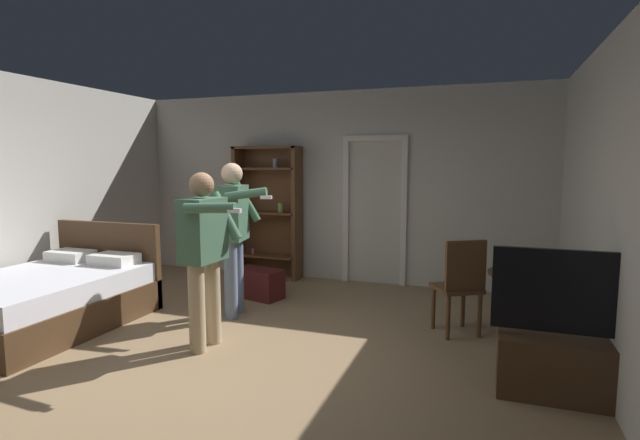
{
  "coord_description": "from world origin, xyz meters",
  "views": [
    {
      "loc": [
        2.19,
        -3.64,
        1.73
      ],
      "look_at": [
        0.72,
        0.55,
        1.21
      ],
      "focal_mm": 27.0,
      "sensor_mm": 36.0,
      "label": 1
    }
  ],
  "objects_px": {
    "tv_flatscreen": "(565,355)",
    "person_striped_shirt": "(234,228)",
    "wooden_chair": "(460,283)",
    "person_blue_shirt": "(204,247)",
    "suitcase_dark": "(259,283)",
    "side_table": "(520,296)",
    "laptop": "(520,268)",
    "bottle_on_table": "(539,265)",
    "bookshelf": "(269,207)",
    "bed": "(49,298)"
  },
  "relations": [
    {
      "from": "bookshelf",
      "to": "suitcase_dark",
      "type": "xyz_separation_m",
      "value": [
        0.38,
        -1.12,
        -0.89
      ]
    },
    {
      "from": "person_blue_shirt",
      "to": "side_table",
      "type": "bearing_deg",
      "value": 21.49
    },
    {
      "from": "suitcase_dark",
      "to": "laptop",
      "type": "bearing_deg",
      "value": 3.53
    },
    {
      "from": "tv_flatscreen",
      "to": "wooden_chair",
      "type": "relative_size",
      "value": 1.13
    },
    {
      "from": "side_table",
      "to": "suitcase_dark",
      "type": "relative_size",
      "value": 1.11
    },
    {
      "from": "bottle_on_table",
      "to": "bed",
      "type": "bearing_deg",
      "value": -167.96
    },
    {
      "from": "laptop",
      "to": "person_blue_shirt",
      "type": "distance_m",
      "value": 2.98
    },
    {
      "from": "bottle_on_table",
      "to": "side_table",
      "type": "bearing_deg",
      "value": 150.26
    },
    {
      "from": "tv_flatscreen",
      "to": "person_striped_shirt",
      "type": "xyz_separation_m",
      "value": [
        -3.28,
        0.93,
        0.68
      ]
    },
    {
      "from": "laptop",
      "to": "bottle_on_table",
      "type": "height_order",
      "value": "bottle_on_table"
    },
    {
      "from": "bookshelf",
      "to": "bottle_on_table",
      "type": "bearing_deg",
      "value": -26.42
    },
    {
      "from": "bottle_on_table",
      "to": "person_striped_shirt",
      "type": "relative_size",
      "value": 0.13
    },
    {
      "from": "tv_flatscreen",
      "to": "person_blue_shirt",
      "type": "distance_m",
      "value": 3.11
    },
    {
      "from": "side_table",
      "to": "wooden_chair",
      "type": "relative_size",
      "value": 0.71
    },
    {
      "from": "person_striped_shirt",
      "to": "person_blue_shirt",
      "type": "bearing_deg",
      "value": -76.63
    },
    {
      "from": "person_striped_shirt",
      "to": "suitcase_dark",
      "type": "relative_size",
      "value": 2.77
    },
    {
      "from": "bookshelf",
      "to": "person_blue_shirt",
      "type": "xyz_separation_m",
      "value": [
        0.68,
        -2.82,
        -0.11
      ]
    },
    {
      "from": "laptop",
      "to": "suitcase_dark",
      "type": "relative_size",
      "value": 0.6
    },
    {
      "from": "side_table",
      "to": "person_blue_shirt",
      "type": "height_order",
      "value": "person_blue_shirt"
    },
    {
      "from": "person_blue_shirt",
      "to": "suitcase_dark",
      "type": "distance_m",
      "value": 1.89
    },
    {
      "from": "bed",
      "to": "bookshelf",
      "type": "bearing_deg",
      "value": 66.08
    },
    {
      "from": "bookshelf",
      "to": "tv_flatscreen",
      "type": "relative_size",
      "value": 1.78
    },
    {
      "from": "side_table",
      "to": "person_striped_shirt",
      "type": "relative_size",
      "value": 0.4
    },
    {
      "from": "laptop",
      "to": "bottle_on_table",
      "type": "distance_m",
      "value": 0.17
    },
    {
      "from": "side_table",
      "to": "person_striped_shirt",
      "type": "distance_m",
      "value": 3.07
    },
    {
      "from": "bottle_on_table",
      "to": "person_striped_shirt",
      "type": "distance_m",
      "value": 3.17
    },
    {
      "from": "laptop",
      "to": "person_blue_shirt",
      "type": "bearing_deg",
      "value": -159.11
    },
    {
      "from": "bed",
      "to": "wooden_chair",
      "type": "bearing_deg",
      "value": 15.28
    },
    {
      "from": "bookshelf",
      "to": "person_blue_shirt",
      "type": "height_order",
      "value": "bookshelf"
    },
    {
      "from": "bottle_on_table",
      "to": "person_striped_shirt",
      "type": "xyz_separation_m",
      "value": [
        -3.16,
        -0.07,
        0.21
      ]
    },
    {
      "from": "wooden_chair",
      "to": "person_blue_shirt",
      "type": "height_order",
      "value": "person_blue_shirt"
    },
    {
      "from": "person_blue_shirt",
      "to": "bed",
      "type": "bearing_deg",
      "value": -179.45
    },
    {
      "from": "wooden_chair",
      "to": "person_striped_shirt",
      "type": "relative_size",
      "value": 0.57
    },
    {
      "from": "laptop",
      "to": "person_blue_shirt",
      "type": "relative_size",
      "value": 0.23
    },
    {
      "from": "bookshelf",
      "to": "side_table",
      "type": "bearing_deg",
      "value": -26.28
    },
    {
      "from": "laptop",
      "to": "bookshelf",
      "type": "bearing_deg",
      "value": 153.0
    },
    {
      "from": "bottle_on_table",
      "to": "wooden_chair",
      "type": "relative_size",
      "value": 0.23
    },
    {
      "from": "side_table",
      "to": "person_striped_shirt",
      "type": "height_order",
      "value": "person_striped_shirt"
    },
    {
      "from": "bed",
      "to": "side_table",
      "type": "relative_size",
      "value": 2.86
    },
    {
      "from": "laptop",
      "to": "person_blue_shirt",
      "type": "height_order",
      "value": "person_blue_shirt"
    },
    {
      "from": "wooden_chair",
      "to": "tv_flatscreen",
      "type": "bearing_deg",
      "value": -53.47
    },
    {
      "from": "tv_flatscreen",
      "to": "suitcase_dark",
      "type": "xyz_separation_m",
      "value": [
        -3.35,
        1.67,
        -0.14
      ]
    },
    {
      "from": "bottle_on_table",
      "to": "suitcase_dark",
      "type": "xyz_separation_m",
      "value": [
        -3.24,
        0.67,
        -0.61
      ]
    },
    {
      "from": "side_table",
      "to": "suitcase_dark",
      "type": "bearing_deg",
      "value": 169.16
    },
    {
      "from": "laptop",
      "to": "bed",
      "type": "bearing_deg",
      "value": -167.13
    },
    {
      "from": "bed",
      "to": "bookshelf",
      "type": "relative_size",
      "value": 1.01
    },
    {
      "from": "bed",
      "to": "person_striped_shirt",
      "type": "height_order",
      "value": "person_striped_shirt"
    },
    {
      "from": "bed",
      "to": "laptop",
      "type": "xyz_separation_m",
      "value": [
        4.71,
        1.08,
        0.45
      ]
    },
    {
      "from": "wooden_chair",
      "to": "suitcase_dark",
      "type": "distance_m",
      "value": 2.63
    },
    {
      "from": "wooden_chair",
      "to": "person_striped_shirt",
      "type": "height_order",
      "value": "person_striped_shirt"
    }
  ]
}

